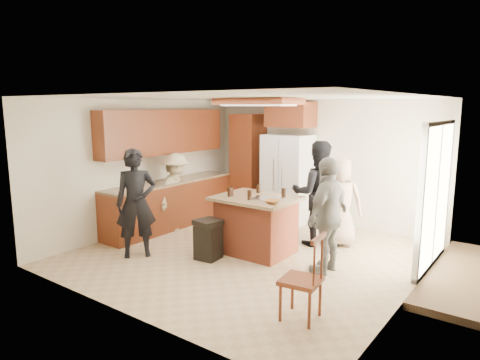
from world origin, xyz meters
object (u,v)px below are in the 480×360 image
Objects in this scene: person_counter at (176,192)px; kitchen_island at (256,224)px; person_front_left at (136,203)px; person_behind_left at (317,193)px; trash_bin at (208,239)px; spindle_chair at (303,281)px; refrigerator at (287,179)px; person_side_right at (328,215)px; person_behind_right at (340,202)px.

person_counter is 2.02m from kitchen_island.
person_behind_left is at bearing -4.34° from person_front_left.
person_front_left is at bearing -150.67° from trash_bin.
person_behind_left is 1.81× the size of spindle_chair.
refrigerator reaches higher than trash_bin.
person_side_right reaches higher than spindle_chair.
person_counter is 1.84m from trash_bin.
refrigerator is 2.74m from trash_bin.
person_behind_left is 2.76m from spindle_chair.
person_side_right is (2.72, 1.18, -0.02)m from person_front_left.
person_side_right is 3.29m from person_counter.
kitchen_island is (1.43, 1.25, -0.39)m from person_front_left.
person_behind_right is at bearing -82.27° from person_counter.
refrigerator reaches higher than person_side_right.
person_counter is at bearing 59.55° from person_front_left.
trash_bin is (0.14, -2.68, -0.58)m from refrigerator.
person_behind_left is at bearing 58.06° from trash_bin.
refrigerator reaches higher than spindle_chair.
person_side_right is (0.35, -1.24, 0.08)m from person_behind_right.
spindle_chair is (2.11, -0.85, 0.13)m from trash_bin.
spindle_chair is at bearing 83.39° from person_behind_right.
person_behind_right is 1.19× the size of kitchen_island.
person_behind_left is 1.00× the size of refrigerator.
spindle_chair is (0.74, -2.71, -0.31)m from person_behind_right.
kitchen_island is at bearing 24.96° from person_behind_left.
person_behind_right is 1.53× the size of spindle_chair.
person_front_left reaches higher than trash_bin.
trash_bin is at bearing 31.76° from person_behind_right.
person_behind_right is 2.42× the size of trash_bin.
person_behind_left and refrigerator have the same top height.
spindle_chair is (0.39, -1.46, -0.38)m from person_side_right.
person_behind_left is 1.41× the size of kitchen_island.
person_front_left is at bearing 14.36° from person_behind_left.
person_behind_left reaches higher than person_front_left.
person_side_right is 2.66× the size of trash_bin.
person_behind_left is at bearing 58.12° from kitchen_island.
person_side_right is (0.68, -1.04, -0.06)m from person_behind_left.
trash_bin is 0.63× the size of spindle_chair.
person_counter is at bearing -3.44° from person_behind_right.
person_behind_left is at bearing -84.05° from person_counter.
person_behind_left is 2.04m from trash_bin.
trash_bin is (1.56, -0.88, -0.43)m from person_counter.
spindle_chair is at bearing -42.60° from kitchen_island.
person_side_right reaches higher than trash_bin.
refrigerator is (1.42, 1.80, 0.15)m from person_counter.
person_side_right is at bearing -47.97° from refrigerator.
person_behind_right is 1.29m from person_side_right.
person_counter is (-2.93, -0.98, -0.02)m from person_behind_right.
person_side_right reaches higher than kitchen_island.
refrigerator is (-1.18, 1.02, 0.00)m from person_behind_left.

